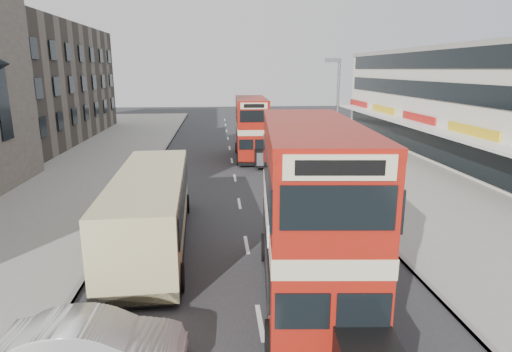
# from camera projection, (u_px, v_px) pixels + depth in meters

# --- Properties ---
(road_surface) EXTENTS (12.00, 90.00, 0.01)m
(road_surface) POSITION_uv_depth(u_px,v_px,m) (235.00, 178.00, 30.53)
(road_surface) COLOR #28282B
(road_surface) RESTS_ON ground
(pavement_right) EXTENTS (12.00, 90.00, 0.15)m
(pavement_right) POSITION_uv_depth(u_px,v_px,m) (400.00, 173.00, 31.57)
(pavement_right) COLOR gray
(pavement_right) RESTS_ON ground
(pavement_left) EXTENTS (12.00, 90.00, 0.15)m
(pavement_left) POSITION_uv_depth(u_px,v_px,m) (58.00, 181.00, 29.47)
(pavement_left) COLOR gray
(pavement_left) RESTS_ON ground
(kerb_left) EXTENTS (0.20, 90.00, 0.16)m
(kerb_left) POSITION_uv_depth(u_px,v_px,m) (147.00, 179.00, 29.99)
(kerb_left) COLOR gray
(kerb_left) RESTS_ON ground
(kerb_right) EXTENTS (0.20, 90.00, 0.16)m
(kerb_right) POSITION_uv_depth(u_px,v_px,m) (320.00, 175.00, 31.05)
(kerb_right) COLOR gray
(kerb_right) RESTS_ON ground
(brick_terrace) EXTENTS (14.00, 28.00, 12.00)m
(brick_terrace) POSITION_uv_depth(u_px,v_px,m) (13.00, 84.00, 44.58)
(brick_terrace) COLOR #66594C
(brick_terrace) RESTS_ON ground
(commercial_row) EXTENTS (9.90, 46.20, 9.30)m
(commercial_row) POSITION_uv_depth(u_px,v_px,m) (494.00, 106.00, 33.09)
(commercial_row) COLOR beige
(commercial_row) RESTS_ON ground
(street_lamp) EXTENTS (1.00, 0.20, 8.12)m
(street_lamp) POSITION_uv_depth(u_px,v_px,m) (336.00, 112.00, 28.02)
(street_lamp) COLOR slate
(street_lamp) RESTS_ON ground
(bus_main) EXTENTS (3.60, 10.49, 5.67)m
(bus_main) POSITION_uv_depth(u_px,v_px,m) (311.00, 213.00, 13.90)
(bus_main) COLOR black
(bus_main) RESTS_ON ground
(bus_second) EXTENTS (2.67, 9.05, 4.96)m
(bus_second) POSITION_uv_depth(u_px,v_px,m) (251.00, 128.00, 36.69)
(bus_second) COLOR black
(bus_second) RESTS_ON ground
(coach) EXTENTS (3.27, 11.22, 2.95)m
(coach) POSITION_uv_depth(u_px,v_px,m) (151.00, 207.00, 18.50)
(coach) COLOR black
(coach) RESTS_ON ground
(car_left_front) EXTENTS (4.57, 1.73, 1.49)m
(car_left_front) POSITION_uv_depth(u_px,v_px,m) (94.00, 345.00, 10.86)
(car_left_front) COLOR beige
(car_left_front) RESTS_ON ground
(car_right_a) EXTENTS (5.29, 2.42, 1.50)m
(car_right_a) POSITION_uv_depth(u_px,v_px,m) (315.00, 173.00, 28.88)
(car_right_a) COLOR maroon
(car_right_a) RESTS_ON ground
(car_right_b) EXTENTS (3.86, 1.81, 1.07)m
(car_right_b) POSITION_uv_depth(u_px,v_px,m) (311.00, 170.00, 30.46)
(car_right_b) COLOR orange
(car_right_b) RESTS_ON ground
(car_right_c) EXTENTS (3.81, 1.70, 1.27)m
(car_right_c) POSITION_uv_depth(u_px,v_px,m) (278.00, 139.00, 43.62)
(car_right_c) COLOR #61A5C2
(car_right_c) RESTS_ON ground
(pedestrian_near) EXTENTS (0.80, 0.75, 1.79)m
(pedestrian_near) POSITION_uv_depth(u_px,v_px,m) (364.00, 181.00, 25.64)
(pedestrian_near) COLOR gray
(pedestrian_near) RESTS_ON pavement_right
(cyclist) EXTENTS (0.72, 1.61, 2.30)m
(cyclist) POSITION_uv_depth(u_px,v_px,m) (303.00, 169.00, 29.68)
(cyclist) COLOR gray
(cyclist) RESTS_ON ground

